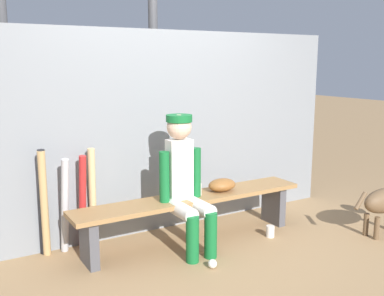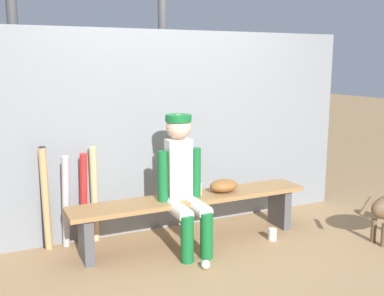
{
  "view_description": "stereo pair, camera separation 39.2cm",
  "coord_description": "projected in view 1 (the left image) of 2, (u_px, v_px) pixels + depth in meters",
  "views": [
    {
      "loc": [
        -2.03,
        -3.42,
        1.65
      ],
      "look_at": [
        0.0,
        0.0,
        0.89
      ],
      "focal_mm": 42.31,
      "sensor_mm": 36.0,
      "label": 1
    },
    {
      "loc": [
        -1.68,
        -3.61,
        1.65
      ],
      "look_at": [
        0.0,
        0.0,
        0.89
      ],
      "focal_mm": 42.31,
      "sensor_mm": 36.0,
      "label": 2
    }
  ],
  "objects": [
    {
      "name": "cup_on_bench",
      "position": [
        197.0,
        189.0,
        4.17
      ],
      "size": [
        0.08,
        0.08,
        0.11
      ],
      "primitive_type": "cylinder",
      "color": "silver",
      "rests_on": "dugout_bench"
    },
    {
      "name": "bat_wood_natural",
      "position": [
        93.0,
        197.0,
        4.05
      ],
      "size": [
        0.08,
        0.14,
        0.91
      ],
      "primitive_type": "cylinder",
      "rotation": [
        0.07,
        0.0,
        -0.17
      ],
      "color": "tan",
      "rests_on": "ground_plane"
    },
    {
      "name": "bat_aluminum_silver",
      "position": [
        65.0,
        206.0,
        3.87
      ],
      "size": [
        0.07,
        0.21,
        0.86
      ],
      "primitive_type": "cylinder",
      "rotation": [
        0.17,
        0.0,
        0.05
      ],
      "color": "#B7B7BC",
      "rests_on": "ground_plane"
    },
    {
      "name": "chainlink_fence",
      "position": [
        168.0,
        132.0,
        4.43
      ],
      "size": [
        3.94,
        0.03,
        1.95
      ],
      "primitive_type": "cube",
      "color": "gray",
      "rests_on": "ground_plane"
    },
    {
      "name": "baseball_glove",
      "position": [
        222.0,
        185.0,
        4.29
      ],
      "size": [
        0.28,
        0.2,
        0.12
      ],
      "primitive_type": "ellipsoid",
      "color": "brown",
      "rests_on": "dugout_bench"
    },
    {
      "name": "player_seated",
      "position": [
        185.0,
        179.0,
        3.94
      ],
      "size": [
        0.41,
        0.55,
        1.2
      ],
      "color": "silver",
      "rests_on": "ground_plane"
    },
    {
      "name": "bat_aluminum_red",
      "position": [
        83.0,
        203.0,
        3.97
      ],
      "size": [
        0.08,
        0.16,
        0.86
      ],
      "primitive_type": "cylinder",
      "rotation": [
        0.11,
        0.0,
        0.11
      ],
      "color": "#B22323",
      "rests_on": "ground_plane"
    },
    {
      "name": "cup_on_ground",
      "position": [
        270.0,
        231.0,
        4.32
      ],
      "size": [
        0.08,
        0.08,
        0.11
      ],
      "primitive_type": "cylinder",
      "color": "silver",
      "rests_on": "ground_plane"
    },
    {
      "name": "dugout_bench",
      "position": [
        192.0,
        207.0,
        4.16
      ],
      "size": [
        2.26,
        0.36,
        0.44
      ],
      "color": "olive",
      "rests_on": "ground_plane"
    },
    {
      "name": "ground_plane",
      "position": [
        192.0,
        241.0,
        4.22
      ],
      "size": [
        30.0,
        30.0,
        0.0
      ],
      "primitive_type": "plane",
      "color": "#9E7A51"
    },
    {
      "name": "bat_wood_tan",
      "position": [
        44.0,
        204.0,
        3.8
      ],
      "size": [
        0.1,
        0.18,
        0.94
      ],
      "primitive_type": "cylinder",
      "rotation": [
        0.12,
        0.0,
        -0.21
      ],
      "color": "tan",
      "rests_on": "ground_plane"
    },
    {
      "name": "bat_aluminum_black",
      "position": [
        43.0,
        203.0,
        3.82
      ],
      "size": [
        0.07,
        0.19,
        0.95
      ],
      "primitive_type": "cylinder",
      "rotation": [
        0.14,
        0.0,
        -0.01
      ],
      "color": "black",
      "rests_on": "ground_plane"
    },
    {
      "name": "baseball",
      "position": [
        212.0,
        264.0,
        3.67
      ],
      "size": [
        0.07,
        0.07,
        0.07
      ],
      "primitive_type": "sphere",
      "color": "white",
      "rests_on": "ground_plane"
    }
  ]
}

